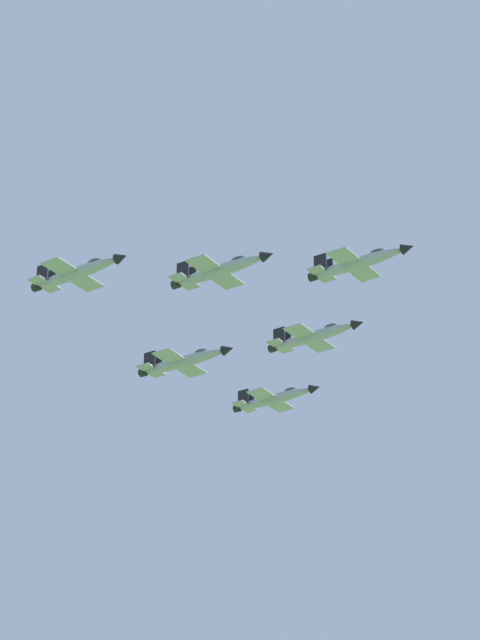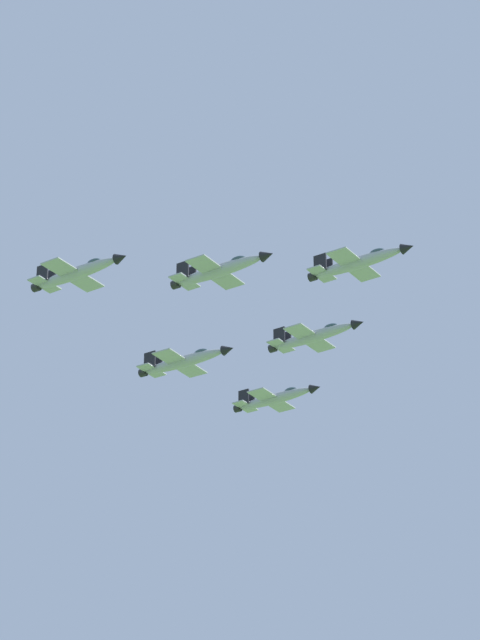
{
  "view_description": "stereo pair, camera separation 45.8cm",
  "coord_description": "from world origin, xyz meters",
  "px_view_note": "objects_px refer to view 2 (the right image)",
  "views": [
    {
      "loc": [
        -71.76,
        -146.66,
        11.04
      ],
      "look_at": [
        9.49,
        27.21,
        107.87
      ],
      "focal_mm": 84.3,
      "sensor_mm": 36.0,
      "label": 1
    },
    {
      "loc": [
        -71.35,
        -146.85,
        11.04
      ],
      "look_at": [
        9.49,
        27.21,
        107.87
      ],
      "focal_mm": 84.3,
      "sensor_mm": 36.0,
      "label": 2
    }
  ],
  "objects_px": {
    "jet_lead": "(358,262)",
    "jet_right_wingman": "(220,270)",
    "jet_slot_rear": "(184,361)",
    "jet_left_wingman": "(314,336)",
    "jet_left_outer": "(275,398)",
    "jet_right_outer": "(77,272)"
  },
  "relations": [
    {
      "from": "jet_lead",
      "to": "jet_right_wingman",
      "type": "relative_size",
      "value": 1.0
    },
    {
      "from": "jet_right_wingman",
      "to": "jet_slot_rear",
      "type": "xyz_separation_m",
      "value": [
        2.9,
        19.01,
        -4.99
      ]
    },
    {
      "from": "jet_left_wingman",
      "to": "jet_right_wingman",
      "type": "distance_m",
      "value": 24.91
    },
    {
      "from": "jet_right_wingman",
      "to": "jet_left_outer",
      "type": "height_order",
      "value": "jet_right_wingman"
    },
    {
      "from": "jet_right_wingman",
      "to": "jet_slot_rear",
      "type": "bearing_deg",
      "value": 139.69
    },
    {
      "from": "jet_lead",
      "to": "jet_left_outer",
      "type": "relative_size",
      "value": 1.03
    },
    {
      "from": "jet_lead",
      "to": "jet_left_wingman",
      "type": "relative_size",
      "value": 1.0
    },
    {
      "from": "jet_left_outer",
      "to": "jet_right_outer",
      "type": "xyz_separation_m",
      "value": [
        -42.39,
        -26.16,
        0.05
      ]
    },
    {
      "from": "jet_lead",
      "to": "jet_slot_rear",
      "type": "height_order",
      "value": "jet_lead"
    },
    {
      "from": "jet_right_wingman",
      "to": "jet_left_outer",
      "type": "relative_size",
      "value": 1.03
    },
    {
      "from": "jet_right_wingman",
      "to": "jet_slot_rear",
      "type": "relative_size",
      "value": 1.01
    },
    {
      "from": "jet_slot_rear",
      "to": "jet_left_wingman",
      "type": "bearing_deg",
      "value": 39.26
    },
    {
      "from": "jet_left_wingman",
      "to": "jet_slot_rear",
      "type": "xyz_separation_m",
      "value": [
        -18.29,
        5.93,
        -5.22
      ]
    },
    {
      "from": "jet_left_outer",
      "to": "jet_right_wingman",
      "type": "bearing_deg",
      "value": -68.48
    },
    {
      "from": "jet_left_outer",
      "to": "jet_slot_rear",
      "type": "xyz_separation_m",
      "value": [
        -21.19,
        -13.08,
        -3.26
      ]
    },
    {
      "from": "jet_left_outer",
      "to": "jet_left_wingman",
      "type": "bearing_deg",
      "value": -40.26
    },
    {
      "from": "jet_right_wingman",
      "to": "jet_right_outer",
      "type": "relative_size",
      "value": 1.01
    },
    {
      "from": "jet_left_outer",
      "to": "jet_slot_rear",
      "type": "relative_size",
      "value": 0.99
    },
    {
      "from": "jet_left_wingman",
      "to": "jet_left_outer",
      "type": "distance_m",
      "value": 19.33
    },
    {
      "from": "jet_right_outer",
      "to": "jet_slot_rear",
      "type": "distance_m",
      "value": 25.13
    },
    {
      "from": "jet_slot_rear",
      "to": "jet_left_outer",
      "type": "bearing_deg",
      "value": 88.89
    },
    {
      "from": "jet_left_wingman",
      "to": "jet_left_outer",
      "type": "xyz_separation_m",
      "value": [
        2.9,
        19.01,
        -1.95
      ]
    }
  ]
}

